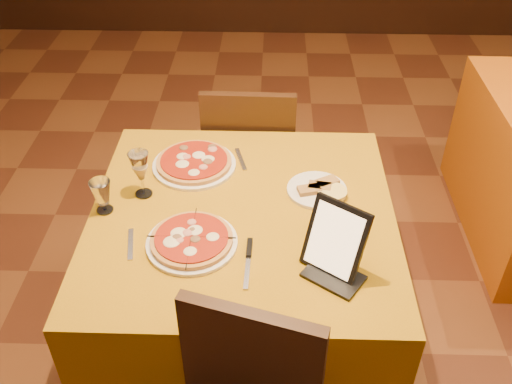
{
  "coord_description": "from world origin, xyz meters",
  "views": [
    {
      "loc": [
        -0.29,
        -1.53,
        2.08
      ],
      "look_at": [
        -0.34,
        0.02,
        0.86
      ],
      "focal_mm": 40.0,
      "sensor_mm": 36.0,
      "label": 1
    }
  ],
  "objects_px": {
    "main_table": "(244,283)",
    "wine_glass": "(141,174)",
    "tablet": "(335,239)",
    "pizza_far": "(194,163)",
    "water_glass": "(102,197)",
    "pizza_near": "(192,241)",
    "chair_main_far": "(251,157)"
  },
  "relations": [
    {
      "from": "main_table",
      "to": "wine_glass",
      "type": "xyz_separation_m",
      "value": [
        -0.38,
        0.09,
        0.47
      ]
    },
    {
      "from": "main_table",
      "to": "tablet",
      "type": "bearing_deg",
      "value": -40.77
    },
    {
      "from": "main_table",
      "to": "tablet",
      "type": "distance_m",
      "value": 0.64
    },
    {
      "from": "pizza_far",
      "to": "water_glass",
      "type": "distance_m",
      "value": 0.41
    },
    {
      "from": "pizza_near",
      "to": "wine_glass",
      "type": "bearing_deg",
      "value": 128.67
    },
    {
      "from": "main_table",
      "to": "wine_glass",
      "type": "height_order",
      "value": "wine_glass"
    },
    {
      "from": "chair_main_far",
      "to": "wine_glass",
      "type": "relative_size",
      "value": 4.79
    },
    {
      "from": "pizza_near",
      "to": "tablet",
      "type": "relative_size",
      "value": 1.27
    },
    {
      "from": "pizza_near",
      "to": "pizza_far",
      "type": "height_order",
      "value": "same"
    },
    {
      "from": "pizza_near",
      "to": "main_table",
      "type": "bearing_deg",
      "value": 46.98
    },
    {
      "from": "main_table",
      "to": "water_glass",
      "type": "relative_size",
      "value": 8.46
    },
    {
      "from": "main_table",
      "to": "tablet",
      "type": "relative_size",
      "value": 4.51
    },
    {
      "from": "chair_main_far",
      "to": "tablet",
      "type": "xyz_separation_m",
      "value": [
        0.3,
        -1.04,
        0.41
      ]
    },
    {
      "from": "main_table",
      "to": "tablet",
      "type": "height_order",
      "value": "tablet"
    },
    {
      "from": "pizza_far",
      "to": "tablet",
      "type": "distance_m",
      "value": 0.75
    },
    {
      "from": "pizza_near",
      "to": "wine_glass",
      "type": "relative_size",
      "value": 1.63
    },
    {
      "from": "pizza_near",
      "to": "pizza_far",
      "type": "xyz_separation_m",
      "value": [
        -0.04,
        0.45,
        0.0
      ]
    },
    {
      "from": "wine_glass",
      "to": "tablet",
      "type": "bearing_deg",
      "value": -27.61
    },
    {
      "from": "pizza_far",
      "to": "tablet",
      "type": "bearing_deg",
      "value": -46.64
    },
    {
      "from": "pizza_far",
      "to": "main_table",
      "type": "bearing_deg",
      "value": -53.44
    },
    {
      "from": "pizza_near",
      "to": "tablet",
      "type": "height_order",
      "value": "tablet"
    },
    {
      "from": "tablet",
      "to": "water_glass",
      "type": "bearing_deg",
      "value": -162.69
    },
    {
      "from": "pizza_far",
      "to": "wine_glass",
      "type": "height_order",
      "value": "wine_glass"
    },
    {
      "from": "main_table",
      "to": "water_glass",
      "type": "bearing_deg",
      "value": -179.33
    },
    {
      "from": "main_table",
      "to": "wine_glass",
      "type": "bearing_deg",
      "value": 166.1
    },
    {
      "from": "main_table",
      "to": "water_glass",
      "type": "height_order",
      "value": "water_glass"
    },
    {
      "from": "main_table",
      "to": "pizza_near",
      "type": "xyz_separation_m",
      "value": [
        -0.16,
        -0.17,
        0.39
      ]
    },
    {
      "from": "main_table",
      "to": "pizza_far",
      "type": "bearing_deg",
      "value": 126.56
    },
    {
      "from": "pizza_near",
      "to": "wine_glass",
      "type": "height_order",
      "value": "wine_glass"
    },
    {
      "from": "pizza_near",
      "to": "chair_main_far",
      "type": "bearing_deg",
      "value": 80.37
    },
    {
      "from": "chair_main_far",
      "to": "pizza_near",
      "type": "height_order",
      "value": "chair_main_far"
    },
    {
      "from": "wine_glass",
      "to": "water_glass",
      "type": "relative_size",
      "value": 1.46
    }
  ]
}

